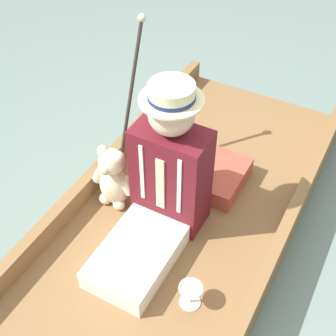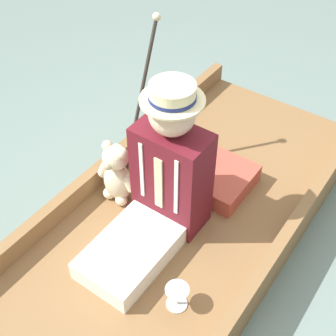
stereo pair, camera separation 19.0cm
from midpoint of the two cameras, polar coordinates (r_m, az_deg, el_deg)
name	(u,v)px [view 2 (the right image)]	position (r m, az deg, el deg)	size (l,w,h in m)	color
ground_plane	(175,241)	(2.57, 2.94, -8.94)	(16.00, 16.00, 0.00)	slate
punt_boat	(175,231)	(2.51, 3.01, -7.80)	(1.11, 2.63, 0.26)	brown
seat_cushion	(205,172)	(2.66, 6.64, -0.63)	(0.52, 0.36, 0.11)	#B24738
seated_person	(162,183)	(2.22, 1.70, -1.96)	(0.36, 0.74, 0.82)	white
teddy_bear	(117,174)	(2.46, -4.06, -0.83)	(0.27, 0.16, 0.38)	beige
wine_glass	(177,294)	(2.12, 3.76, -15.17)	(0.11, 0.11, 0.12)	silver
walking_cane	(143,85)	(2.53, -0.88, 10.03)	(0.04, 0.36, 0.85)	#2D2823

